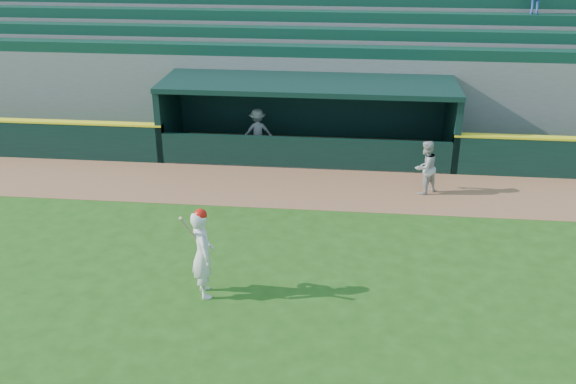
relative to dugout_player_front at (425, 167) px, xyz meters
name	(u,v)px	position (x,y,z in m)	size (l,w,h in m)	color
ground	(281,274)	(-3.55, -4.91, -0.78)	(120.00, 120.00, 0.00)	#224D13
warning_track	(300,188)	(-3.55, -0.01, -0.77)	(40.00, 3.00, 0.01)	#905C39
dugout_player_front	(425,167)	(0.00, 0.00, 0.00)	(0.76, 0.59, 1.56)	#A8A7A2
dugout_player_inside	(257,131)	(-5.20, 2.76, -0.02)	(0.98, 0.56, 1.52)	#9B9B96
dugout	(308,112)	(-3.55, 3.10, 0.58)	(9.40, 2.80, 2.46)	#61615D
stands	(318,52)	(-3.53, 7.67, 1.63)	(34.50, 6.25, 7.60)	slate
batter_at_plate	(203,253)	(-5.04, -5.86, 0.21)	(0.70, 0.86, 1.99)	silver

